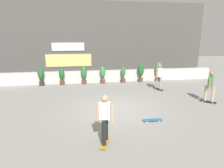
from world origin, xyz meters
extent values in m
plane|color=gray|center=(0.00, 0.00, 0.00)|extent=(48.00, 48.00, 0.00)
cube|color=beige|center=(0.00, 6.00, 0.45)|extent=(18.00, 0.40, 0.90)
cube|color=#4C4947|center=(0.00, 10.00, 3.25)|extent=(20.00, 2.00, 6.50)
cube|color=white|center=(-2.69, 8.96, 2.60)|extent=(2.80, 0.08, 0.70)
cube|color=#F2CC72|center=(-2.69, 8.97, 1.40)|extent=(4.00, 0.06, 1.10)
cylinder|color=#2D2823|center=(-4.52, 5.55, 0.15)|extent=(0.36, 0.36, 0.30)
cylinder|color=brown|center=(-4.52, 5.55, 0.38)|extent=(0.06, 0.06, 0.15)
ellipsoid|color=#235B2D|center=(-4.52, 5.55, 0.91)|extent=(0.45, 0.45, 0.91)
cylinder|color=brown|center=(-3.06, 5.55, 0.15)|extent=(0.36, 0.36, 0.30)
cylinder|color=brown|center=(-3.06, 5.55, 0.38)|extent=(0.06, 0.06, 0.15)
ellipsoid|color=#235B2D|center=(-3.06, 5.55, 0.86)|extent=(0.40, 0.40, 0.82)
cylinder|color=brown|center=(-1.46, 5.55, 0.15)|extent=(0.36, 0.36, 0.30)
cylinder|color=brown|center=(-1.46, 5.55, 0.38)|extent=(0.06, 0.06, 0.15)
ellipsoid|color=#2D6B33|center=(-1.46, 5.55, 0.90)|extent=(0.44, 0.44, 0.90)
cylinder|color=brown|center=(-0.05, 5.55, 0.15)|extent=(0.36, 0.36, 0.30)
cylinder|color=brown|center=(-0.05, 5.55, 0.38)|extent=(0.06, 0.06, 0.15)
ellipsoid|color=#387F3D|center=(-0.05, 5.55, 0.87)|extent=(0.41, 0.41, 0.84)
cylinder|color=brown|center=(1.53, 5.55, 0.15)|extent=(0.36, 0.36, 0.30)
cylinder|color=brown|center=(1.53, 5.55, 0.38)|extent=(0.06, 0.06, 0.15)
ellipsoid|color=#2D6B33|center=(1.53, 5.55, 0.82)|extent=(0.36, 0.36, 0.74)
cylinder|color=brown|center=(2.94, 5.55, 0.15)|extent=(0.36, 0.36, 0.30)
cylinder|color=brown|center=(2.94, 5.55, 0.38)|extent=(0.06, 0.06, 0.15)
ellipsoid|color=#235B2D|center=(2.94, 5.55, 0.94)|extent=(0.48, 0.48, 0.99)
cylinder|color=black|center=(4.39, 5.55, 0.15)|extent=(0.36, 0.36, 0.30)
cylinder|color=brown|center=(4.39, 5.55, 0.38)|extent=(0.06, 0.06, 0.15)
ellipsoid|color=#428C47|center=(4.39, 5.55, 0.98)|extent=(0.51, 0.51, 1.05)
cube|color=black|center=(5.02, 0.14, 0.07)|extent=(0.68, 0.73, 0.02)
cylinder|color=silver|center=(5.25, 0.00, 0.03)|extent=(0.06, 0.06, 0.06)
cylinder|color=silver|center=(5.13, -0.11, 0.03)|extent=(0.06, 0.06, 0.06)
cylinder|color=silver|center=(4.91, 0.39, 0.03)|extent=(0.06, 0.06, 0.06)
cylinder|color=silver|center=(4.79, 0.28, 0.03)|extent=(0.06, 0.06, 0.06)
cylinder|color=tan|center=(5.14, 0.01, 0.49)|extent=(0.14, 0.14, 0.82)
cylinder|color=tan|center=(4.90, 0.28, 0.49)|extent=(0.14, 0.14, 0.82)
cube|color=#3F8C4C|center=(5.02, 0.14, 1.18)|extent=(0.40, 0.39, 0.56)
sphere|color=#9E7051|center=(5.02, 0.14, 1.59)|extent=(0.22, 0.22, 0.22)
cylinder|color=#9E7051|center=(5.20, 0.30, 1.10)|extent=(0.09, 0.09, 0.58)
cylinder|color=#9E7051|center=(4.85, -0.01, 1.10)|extent=(0.09, 0.09, 0.58)
cube|color=black|center=(3.39, 3.04, 0.07)|extent=(0.45, 0.82, 0.02)
cylinder|color=silver|center=(3.23, 3.26, 0.03)|extent=(0.05, 0.06, 0.06)
cylinder|color=silver|center=(3.38, 3.31, 0.03)|extent=(0.05, 0.06, 0.06)
cylinder|color=silver|center=(3.40, 2.77, 0.03)|extent=(0.05, 0.06, 0.06)
cylinder|color=silver|center=(3.55, 2.82, 0.03)|extent=(0.05, 0.06, 0.06)
cylinder|color=gray|center=(3.33, 3.21, 0.49)|extent=(0.14, 0.14, 0.82)
cylinder|color=gray|center=(3.45, 2.87, 0.49)|extent=(0.14, 0.14, 0.82)
cube|color=white|center=(3.39, 3.04, 1.18)|extent=(0.41, 0.31, 0.56)
sphere|color=#9E7051|center=(3.39, 3.04, 1.59)|extent=(0.22, 0.22, 0.22)
cylinder|color=#9E7051|center=(3.17, 2.96, 1.10)|extent=(0.09, 0.09, 0.58)
cylinder|color=#9E7051|center=(3.61, 3.12, 1.10)|extent=(0.09, 0.09, 0.58)
cube|color=#BF8C26|center=(-0.98, -3.10, 0.07)|extent=(0.44, 0.82, 0.02)
cylinder|color=silver|center=(-0.98, -2.82, 0.03)|extent=(0.05, 0.06, 0.06)
cylinder|color=silver|center=(-0.83, -2.87, 0.03)|extent=(0.05, 0.06, 0.06)
cylinder|color=silver|center=(-1.14, -3.32, 0.03)|extent=(0.05, 0.06, 0.06)
cylinder|color=silver|center=(-0.99, -3.37, 0.03)|extent=(0.05, 0.06, 0.06)
cylinder|color=black|center=(-0.93, -2.93, 0.49)|extent=(0.14, 0.14, 0.82)
cylinder|color=black|center=(-1.04, -3.27, 0.49)|extent=(0.14, 0.14, 0.82)
cube|color=white|center=(-0.98, -3.10, 1.18)|extent=(0.40, 0.30, 0.56)
sphere|color=tan|center=(-0.98, -3.10, 1.59)|extent=(0.22, 0.22, 0.22)
cylinder|color=tan|center=(-1.21, -3.02, 1.10)|extent=(0.09, 0.09, 0.58)
cylinder|color=tan|center=(-0.76, -3.17, 1.10)|extent=(0.09, 0.09, 0.58)
cube|color=#266699|center=(1.20, -1.64, 0.07)|extent=(0.80, 0.22, 0.02)
cylinder|color=silver|center=(0.94, -1.72, 0.03)|extent=(0.06, 0.03, 0.06)
cylinder|color=silver|center=(0.95, -1.56, 0.03)|extent=(0.06, 0.03, 0.06)
cylinder|color=silver|center=(1.46, -1.73, 0.03)|extent=(0.06, 0.03, 0.06)
cylinder|color=silver|center=(1.47, -1.57, 0.03)|extent=(0.06, 0.03, 0.06)
camera|label=1|loc=(-1.69, -8.80, 3.43)|focal=31.15mm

